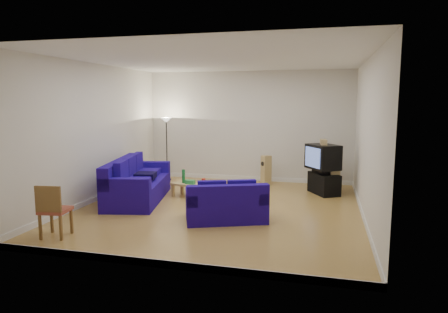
% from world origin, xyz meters
% --- Properties ---
extents(room, '(6.01, 6.51, 3.21)m').
position_xyz_m(room, '(0.00, 0.00, 1.54)').
color(room, olive).
rests_on(room, ground).
extents(sofa_three_seat, '(1.58, 2.68, 0.97)m').
position_xyz_m(sofa_three_seat, '(-2.13, 0.24, 0.36)').
color(sofa_three_seat, '#14026D').
rests_on(sofa_three_seat, ground).
extents(sofa_loveseat, '(1.77, 1.38, 0.78)m').
position_xyz_m(sofa_loveseat, '(0.36, -0.84, 0.30)').
color(sofa_loveseat, '#14026D').
rests_on(sofa_loveseat, ground).
extents(coffee_table, '(1.05, 0.73, 0.34)m').
position_xyz_m(coffee_table, '(-0.94, 0.84, 0.29)').
color(coffee_table, tan).
rests_on(coffee_table, ground).
extents(bottle, '(0.09, 0.09, 0.33)m').
position_xyz_m(bottle, '(-1.14, 0.84, 0.51)').
color(bottle, '#197233').
rests_on(bottle, coffee_table).
extents(tissue_box, '(0.24, 0.15, 0.10)m').
position_xyz_m(tissue_box, '(-0.94, 0.76, 0.39)').
color(tissue_box, green).
rests_on(tissue_box, coffee_table).
extents(red_canister, '(0.10, 0.10, 0.13)m').
position_xyz_m(red_canister, '(-0.63, 0.87, 0.41)').
color(red_canister, red).
rests_on(red_canister, coffee_table).
extents(remote, '(0.18, 0.08, 0.02)m').
position_xyz_m(remote, '(-0.59, 0.71, 0.36)').
color(remote, black).
rests_on(remote, coffee_table).
extents(tv_stand, '(0.85, 0.99, 0.53)m').
position_xyz_m(tv_stand, '(2.21, 2.00, 0.26)').
color(tv_stand, black).
rests_on(tv_stand, ground).
extents(av_receiver, '(0.61, 0.59, 0.11)m').
position_xyz_m(av_receiver, '(2.20, 2.02, 0.58)').
color(av_receiver, black).
rests_on(av_receiver, tv_stand).
extents(television, '(0.94, 0.99, 0.62)m').
position_xyz_m(television, '(2.16, 2.01, 0.95)').
color(television, black).
rests_on(television, av_receiver).
extents(centre_speaker, '(0.19, 0.38, 0.13)m').
position_xyz_m(centre_speaker, '(2.17, 2.01, 1.32)').
color(centre_speaker, tan).
rests_on(centre_speaker, television).
extents(speaker_left, '(0.31, 0.31, 0.83)m').
position_xyz_m(speaker_left, '(0.63, 2.70, 0.42)').
color(speaker_left, tan).
rests_on(speaker_left, ground).
extents(speaker_right, '(0.29, 0.26, 0.82)m').
position_xyz_m(speaker_right, '(2.45, 1.92, 0.41)').
color(speaker_right, tan).
rests_on(speaker_right, ground).
extents(floor_lamp, '(0.32, 0.32, 1.86)m').
position_xyz_m(floor_lamp, '(-2.33, 2.70, 1.54)').
color(floor_lamp, black).
rests_on(floor_lamp, ground).
extents(dining_chair, '(0.51, 0.51, 0.94)m').
position_xyz_m(dining_chair, '(-2.28, -2.53, 0.53)').
color(dining_chair, brown).
rests_on(dining_chair, ground).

